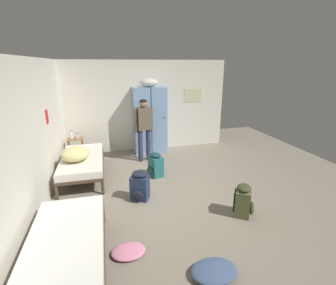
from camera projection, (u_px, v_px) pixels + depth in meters
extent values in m
plane|color=gray|center=(171.00, 192.00, 5.00)|extent=(8.89, 8.89, 0.00)
cube|color=silver|center=(146.00, 106.00, 7.22)|extent=(4.70, 0.06, 2.56)
cube|color=silver|center=(34.00, 139.00, 4.07)|extent=(0.06, 5.56, 2.56)
cube|color=beige|center=(193.00, 95.00, 7.43)|extent=(0.55, 0.01, 0.40)
cube|color=red|center=(47.00, 117.00, 4.93)|extent=(0.01, 0.20, 0.28)
cube|color=#7A9ECC|center=(142.00, 121.00, 6.99)|extent=(0.44, 0.52, 1.85)
cylinder|color=black|center=(148.00, 118.00, 6.73)|extent=(0.02, 0.03, 0.02)
cube|color=#7A9ECC|center=(158.00, 120.00, 7.10)|extent=(0.44, 0.52, 1.85)
cylinder|color=black|center=(164.00, 117.00, 6.83)|extent=(0.02, 0.03, 0.02)
ellipsoid|color=beige|center=(149.00, 83.00, 6.73)|extent=(0.48, 0.36, 0.22)
cylinder|color=brown|center=(69.00, 151.00, 6.51)|extent=(0.03, 0.03, 0.55)
cylinder|color=brown|center=(83.00, 150.00, 6.59)|extent=(0.03, 0.03, 0.55)
cylinder|color=brown|center=(70.00, 148.00, 6.76)|extent=(0.03, 0.03, 0.55)
cylinder|color=brown|center=(83.00, 147.00, 6.84)|extent=(0.03, 0.03, 0.55)
cube|color=brown|center=(76.00, 152.00, 6.70)|extent=(0.38, 0.30, 0.02)
cube|color=brown|center=(75.00, 139.00, 6.59)|extent=(0.38, 0.30, 0.02)
cylinder|color=#473828|center=(57.00, 193.00, 4.68)|extent=(0.06, 0.06, 0.28)
cylinder|color=#473828|center=(103.00, 188.00, 4.88)|extent=(0.06, 0.06, 0.28)
cylinder|color=#473828|center=(69.00, 158.00, 6.38)|extent=(0.06, 0.06, 0.28)
cylinder|color=#473828|center=(102.00, 156.00, 6.58)|extent=(0.06, 0.06, 0.28)
cube|color=#473828|center=(83.00, 164.00, 5.58)|extent=(0.90, 1.90, 0.06)
cube|color=silver|center=(82.00, 160.00, 5.55)|extent=(0.87, 1.84, 0.14)
cube|color=silver|center=(82.00, 157.00, 5.53)|extent=(0.86, 1.82, 0.01)
cylinder|color=#473828|center=(46.00, 222.00, 3.81)|extent=(0.06, 0.06, 0.28)
cylinder|color=#473828|center=(103.00, 214.00, 4.01)|extent=(0.06, 0.06, 0.28)
cube|color=#473828|center=(67.00, 249.00, 3.01)|extent=(0.90, 1.90, 0.06)
cube|color=beige|center=(66.00, 243.00, 2.98)|extent=(0.87, 1.84, 0.14)
cube|color=white|center=(65.00, 237.00, 2.96)|extent=(0.86, 1.82, 0.01)
ellipsoid|color=#D1C67F|center=(75.00, 154.00, 5.27)|extent=(0.58, 0.63, 0.29)
cylinder|color=#2D334C|center=(148.00, 145.00, 6.58)|extent=(0.12, 0.12, 0.84)
cylinder|color=#2D334C|center=(140.00, 146.00, 6.48)|extent=(0.12, 0.12, 0.84)
cube|color=brown|center=(144.00, 119.00, 6.32)|extent=(0.39, 0.29, 0.57)
cylinder|color=brown|center=(151.00, 119.00, 6.43)|extent=(0.08, 0.08, 0.59)
cylinder|color=brown|center=(136.00, 121.00, 6.23)|extent=(0.08, 0.08, 0.59)
sphere|color=#936B4C|center=(143.00, 104.00, 6.20)|extent=(0.20, 0.20, 0.20)
ellipsoid|color=black|center=(143.00, 101.00, 6.19)|extent=(0.19, 0.19, 0.11)
cylinder|color=white|center=(71.00, 135.00, 6.56)|extent=(0.06, 0.06, 0.19)
cylinder|color=#2666B2|center=(71.00, 131.00, 6.52)|extent=(0.03, 0.03, 0.03)
cylinder|color=beige|center=(77.00, 136.00, 6.54)|extent=(0.05, 0.05, 0.14)
cylinder|color=black|center=(77.00, 133.00, 6.52)|extent=(0.03, 0.03, 0.03)
cube|color=#23666B|center=(156.00, 166.00, 5.66)|extent=(0.33, 0.38, 0.46)
ellipsoid|color=#193D42|center=(150.00, 171.00, 5.60)|extent=(0.15, 0.25, 0.20)
ellipsoid|color=#193D42|center=(156.00, 155.00, 5.58)|extent=(0.29, 0.34, 0.10)
cube|color=black|center=(159.00, 163.00, 5.79)|extent=(0.04, 0.05, 0.32)
cube|color=black|center=(163.00, 165.00, 5.65)|extent=(0.04, 0.05, 0.32)
cube|color=navy|center=(140.00, 188.00, 4.67)|extent=(0.39, 0.36, 0.46)
ellipsoid|color=black|center=(137.00, 196.00, 4.56)|extent=(0.25, 0.18, 0.20)
ellipsoid|color=black|center=(139.00, 175.00, 4.59)|extent=(0.35, 0.32, 0.10)
cube|color=black|center=(138.00, 183.00, 4.81)|extent=(0.06, 0.04, 0.32)
cube|color=black|center=(147.00, 184.00, 4.77)|extent=(0.06, 0.04, 0.32)
cube|color=#566038|center=(243.00, 202.00, 4.19)|extent=(0.38, 0.40, 0.46)
ellipsoid|color=#383D23|center=(252.00, 208.00, 4.17)|extent=(0.20, 0.25, 0.20)
ellipsoid|color=#383D23|center=(244.00, 188.00, 4.11)|extent=(0.34, 0.36, 0.10)
cube|color=black|center=(234.00, 202.00, 4.14)|extent=(0.05, 0.06, 0.32)
cube|color=black|center=(235.00, 197.00, 4.30)|extent=(0.05, 0.06, 0.32)
ellipsoid|color=#42567A|center=(214.00, 271.00, 3.01)|extent=(0.58, 0.43, 0.13)
ellipsoid|color=pink|center=(128.00, 251.00, 3.36)|extent=(0.46, 0.36, 0.08)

